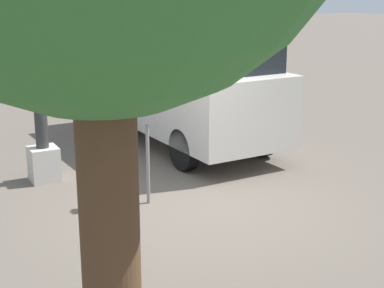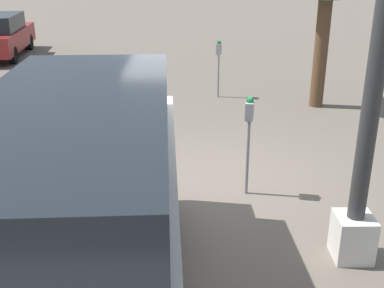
{
  "view_description": "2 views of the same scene",
  "coord_description": "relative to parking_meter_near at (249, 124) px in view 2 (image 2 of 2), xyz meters",
  "views": [
    {
      "loc": [
        -6.88,
        3.62,
        3.06
      ],
      "look_at": [
        0.46,
        -0.27,
        0.77
      ],
      "focal_mm": 55.0,
      "sensor_mm": 36.0,
      "label": 1
    },
    {
      "loc": [
        6.94,
        -0.41,
        3.38
      ],
      "look_at": [
        0.69,
        -0.36,
        0.92
      ],
      "focal_mm": 45.0,
      "sensor_mm": 36.0,
      "label": 2
    }
  ],
  "objects": [
    {
      "name": "lamp_post",
      "position": [
        1.67,
        1.07,
        0.88
      ],
      "size": [
        0.44,
        0.44,
        5.37
      ],
      "color": "beige",
      "rests_on": "ground"
    },
    {
      "name": "parked_van",
      "position": [
        2.68,
        -1.89,
        0.09
      ],
      "size": [
        5.07,
        2.04,
        2.23
      ],
      "rotation": [
        0.0,
        0.0,
        0.05
      ],
      "color": "beige",
      "rests_on": "ground"
    },
    {
      "name": "parking_meter_far",
      "position": [
        -5.36,
        -0.12,
        -0.07
      ],
      "size": [
        0.22,
        0.15,
        1.43
      ],
      "rotation": [
        0.0,
        0.0,
        -0.22
      ],
      "color": "gray",
      "rests_on": "ground"
    },
    {
      "name": "parking_meter_near",
      "position": [
        0.0,
        0.0,
        0.0
      ],
      "size": [
        0.22,
        0.15,
        1.52
      ],
      "rotation": [
        0.0,
        0.0,
        -0.22
      ],
      "color": "gray",
      "rests_on": "ground"
    },
    {
      "name": "ground_plane",
      "position": [
        -0.39,
        -0.47,
        -1.12
      ],
      "size": [
        80.0,
        80.0,
        0.0
      ],
      "primitive_type": "plane",
      "color": "#60564C"
    }
  ]
}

